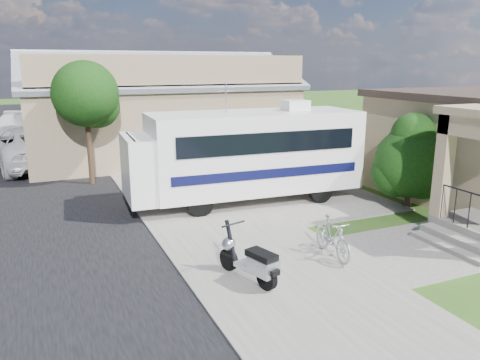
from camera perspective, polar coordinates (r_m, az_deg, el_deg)
name	(u,v)px	position (r m, az deg, el deg)	size (l,w,h in m)	color
ground	(300,253)	(11.48, 7.38, -8.85)	(120.00, 120.00, 0.00)	#264913
sidewalk_slab	(158,171)	(20.06, -9.92, 1.07)	(4.00, 80.00, 0.06)	#67635C
driveway_slab	(271,198)	(15.88, 3.74, -2.18)	(7.00, 6.00, 0.05)	#67635C
walk_slab	(427,248)	(12.52, 21.80, -7.68)	(4.00, 3.00, 0.05)	#67635C
warehouse	(157,115)	(23.79, -10.08, 7.85)	(12.50, 8.40, 5.04)	#78694B
street_tree_a	(88,97)	(18.22, -17.99, 9.57)	(2.44, 2.40, 4.58)	#2F2115
street_tree_b	(68,83)	(28.17, -20.19, 11.01)	(2.44, 2.40, 4.73)	#2F2115
street_tree_c	(60,83)	(37.16, -21.11, 11.00)	(2.44, 2.40, 4.42)	#2F2115
motorhome	(246,152)	(15.12, 0.76, 3.40)	(7.64, 2.77, 3.86)	white
shrub	(411,159)	(15.60, 20.11, 2.41)	(2.44, 2.33, 3.00)	#2F2115
scooter	(251,261)	(9.71, 1.35, -9.86)	(0.83, 1.70, 1.14)	black
bicycle	(332,240)	(11.13, 11.20, -7.16)	(0.44, 1.55, 0.93)	#ADADB5
pickup_truck	(30,146)	(22.67, -24.22, 3.77)	(2.98, 6.47, 1.80)	silver
van	(17,128)	(29.78, -25.56, 5.69)	(2.38, 5.85, 1.70)	silver
garden_hose	(425,230)	(13.61, 21.64, -5.70)	(0.36, 0.36, 0.16)	#166E29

